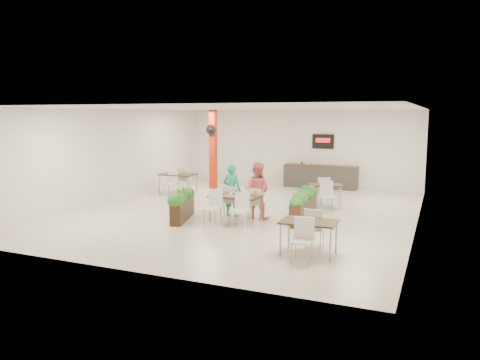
{
  "coord_description": "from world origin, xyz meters",
  "views": [
    {
      "loc": [
        5.51,
        -13.16,
        3.02
      ],
      "look_at": [
        0.12,
        -0.69,
        1.1
      ],
      "focal_mm": 35.0,
      "sensor_mm": 36.0,
      "label": 1
    }
  ],
  "objects_px": {
    "main_table": "(235,200)",
    "side_table_c": "(309,227)",
    "red_column": "(213,148)",
    "side_table_b": "(325,188)",
    "planter_left": "(182,202)",
    "service_counter": "(320,176)",
    "planter_right": "(304,204)",
    "diner_man": "(232,190)",
    "diner_woman": "(257,191)",
    "side_table_a": "(178,177)"
  },
  "relations": [
    {
      "from": "diner_woman",
      "to": "planter_right",
      "type": "distance_m",
      "value": 1.4
    },
    {
      "from": "red_column",
      "to": "side_table_b",
      "type": "distance_m",
      "value": 5.58
    },
    {
      "from": "planter_left",
      "to": "side_table_a",
      "type": "xyz_separation_m",
      "value": [
        -2.49,
        3.93,
        0.14
      ]
    },
    {
      "from": "diner_woman",
      "to": "red_column",
      "type": "bearing_deg",
      "value": -49.18
    },
    {
      "from": "diner_woman",
      "to": "side_table_a",
      "type": "xyz_separation_m",
      "value": [
        -4.4,
        2.93,
        -0.18
      ]
    },
    {
      "from": "diner_man",
      "to": "planter_right",
      "type": "height_order",
      "value": "diner_man"
    },
    {
      "from": "main_table",
      "to": "diner_woman",
      "type": "relative_size",
      "value": 1.0
    },
    {
      "from": "main_table",
      "to": "side_table_a",
      "type": "relative_size",
      "value": 1.0
    },
    {
      "from": "red_column",
      "to": "diner_woman",
      "type": "height_order",
      "value": "red_column"
    },
    {
      "from": "side_table_a",
      "to": "main_table",
      "type": "bearing_deg",
      "value": -46.7
    },
    {
      "from": "service_counter",
      "to": "side_table_b",
      "type": "distance_m",
      "value": 4.04
    },
    {
      "from": "side_table_c",
      "to": "diner_woman",
      "type": "bearing_deg",
      "value": 126.96
    },
    {
      "from": "diner_man",
      "to": "planter_left",
      "type": "relative_size",
      "value": 0.86
    },
    {
      "from": "main_table",
      "to": "diner_woman",
      "type": "bearing_deg",
      "value": 57.95
    },
    {
      "from": "diner_man",
      "to": "red_column",
      "type": "bearing_deg",
      "value": -55.85
    },
    {
      "from": "main_table",
      "to": "side_table_b",
      "type": "height_order",
      "value": "same"
    },
    {
      "from": "main_table",
      "to": "side_table_c",
      "type": "height_order",
      "value": "same"
    },
    {
      "from": "planter_left",
      "to": "planter_right",
      "type": "distance_m",
      "value": 3.46
    },
    {
      "from": "planter_right",
      "to": "side_table_c",
      "type": "relative_size",
      "value": 1.22
    },
    {
      "from": "red_column",
      "to": "side_table_c",
      "type": "height_order",
      "value": "red_column"
    },
    {
      "from": "side_table_a",
      "to": "side_table_b",
      "type": "height_order",
      "value": "same"
    },
    {
      "from": "main_table",
      "to": "planter_right",
      "type": "distance_m",
      "value": 1.94
    },
    {
      "from": "side_table_c",
      "to": "side_table_a",
      "type": "bearing_deg",
      "value": 137.29
    },
    {
      "from": "red_column",
      "to": "side_table_c",
      "type": "distance_m",
      "value": 9.56
    },
    {
      "from": "red_column",
      "to": "diner_man",
      "type": "distance_m",
      "value": 5.4
    },
    {
      "from": "red_column",
      "to": "diner_man",
      "type": "height_order",
      "value": "red_column"
    },
    {
      "from": "planter_right",
      "to": "main_table",
      "type": "bearing_deg",
      "value": -155.44
    },
    {
      "from": "diner_man",
      "to": "planter_left",
      "type": "height_order",
      "value": "diner_man"
    },
    {
      "from": "main_table",
      "to": "side_table_a",
      "type": "height_order",
      "value": "same"
    },
    {
      "from": "planter_left",
      "to": "side_table_b",
      "type": "bearing_deg",
      "value": 46.09
    },
    {
      "from": "side_table_b",
      "to": "diner_man",
      "type": "bearing_deg",
      "value": -150.59
    },
    {
      "from": "side_table_c",
      "to": "planter_left",
      "type": "bearing_deg",
      "value": 154.09
    },
    {
      "from": "side_table_a",
      "to": "red_column",
      "type": "bearing_deg",
      "value": 60.15
    },
    {
      "from": "diner_man",
      "to": "planter_right",
      "type": "distance_m",
      "value": 2.18
    },
    {
      "from": "diner_woman",
      "to": "planter_left",
      "type": "xyz_separation_m",
      "value": [
        -1.91,
        -0.99,
        -0.32
      ]
    },
    {
      "from": "planter_right",
      "to": "side_table_c",
      "type": "bearing_deg",
      "value": -72.41
    },
    {
      "from": "red_column",
      "to": "diner_woman",
      "type": "distance_m",
      "value": 5.86
    },
    {
      "from": "planter_right",
      "to": "diner_man",
      "type": "bearing_deg",
      "value": -175.98
    },
    {
      "from": "side_table_b",
      "to": "service_counter",
      "type": "bearing_deg",
      "value": 87.14
    },
    {
      "from": "service_counter",
      "to": "diner_woman",
      "type": "xyz_separation_m",
      "value": [
        -0.33,
        -6.36,
        0.33
      ]
    },
    {
      "from": "diner_man",
      "to": "side_table_a",
      "type": "xyz_separation_m",
      "value": [
        -3.6,
        2.93,
        -0.14
      ]
    },
    {
      "from": "side_table_c",
      "to": "side_table_b",
      "type": "bearing_deg",
      "value": 97.66
    },
    {
      "from": "service_counter",
      "to": "planter_right",
      "type": "height_order",
      "value": "service_counter"
    },
    {
      "from": "planter_right",
      "to": "side_table_a",
      "type": "height_order",
      "value": "planter_right"
    },
    {
      "from": "diner_man",
      "to": "side_table_b",
      "type": "xyz_separation_m",
      "value": [
        2.22,
        2.47,
        -0.16
      ]
    },
    {
      "from": "diner_woman",
      "to": "diner_man",
      "type": "bearing_deg",
      "value": 1.59
    },
    {
      "from": "diner_woman",
      "to": "planter_right",
      "type": "height_order",
      "value": "diner_woman"
    },
    {
      "from": "main_table",
      "to": "planter_right",
      "type": "xyz_separation_m",
      "value": [
        1.76,
        0.81,
        -0.13
      ]
    },
    {
      "from": "diner_man",
      "to": "side_table_a",
      "type": "bearing_deg",
      "value": -37.59
    },
    {
      "from": "diner_man",
      "to": "side_table_a",
      "type": "distance_m",
      "value": 4.65
    }
  ]
}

